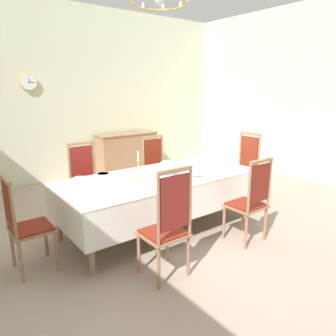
% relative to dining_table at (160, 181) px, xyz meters
% --- Properties ---
extents(ground, '(7.73, 6.90, 0.04)m').
position_rel_dining_table_xyz_m(ground, '(0.00, -0.18, -0.71)').
color(ground, tan).
extents(back_wall, '(7.73, 0.08, 3.58)m').
position_rel_dining_table_xyz_m(back_wall, '(0.00, 3.31, 1.10)').
color(back_wall, beige).
rests_on(back_wall, ground).
extents(right_wall, '(0.08, 6.90, 3.58)m').
position_rel_dining_table_xyz_m(right_wall, '(3.91, -0.18, 1.10)').
color(right_wall, beige).
rests_on(right_wall, ground).
extents(dining_table, '(2.69, 1.20, 0.76)m').
position_rel_dining_table_xyz_m(dining_table, '(0.00, 0.00, 0.00)').
color(dining_table, '#916A57').
rests_on(dining_table, ground).
extents(tablecloth, '(2.71, 1.22, 0.45)m').
position_rel_dining_table_xyz_m(tablecloth, '(0.00, -0.00, -0.04)').
color(tablecloth, white).
rests_on(tablecloth, dining_table).
extents(chair_south_a, '(0.44, 0.42, 1.20)m').
position_rel_dining_table_xyz_m(chair_south_a, '(-0.64, -1.01, -0.10)').
color(chair_south_a, '#A16B59').
rests_on(chair_south_a, ground).
extents(chair_north_a, '(0.44, 0.42, 1.14)m').
position_rel_dining_table_xyz_m(chair_north_a, '(-0.64, 1.01, -0.12)').
color(chair_north_a, '#93744E').
rests_on(chair_north_a, ground).
extents(chair_south_b, '(0.44, 0.42, 1.11)m').
position_rel_dining_table_xyz_m(chair_south_b, '(0.67, -1.00, -0.13)').
color(chair_south_b, '#936D51').
rests_on(chair_south_b, ground).
extents(chair_north_b, '(0.44, 0.42, 1.12)m').
position_rel_dining_table_xyz_m(chair_north_b, '(0.67, 1.00, -0.13)').
color(chair_north_b, '#976D57').
rests_on(chair_north_b, ground).
extents(chair_head_west, '(0.42, 0.44, 1.07)m').
position_rel_dining_table_xyz_m(chair_head_west, '(-1.75, -0.00, -0.14)').
color(chair_head_west, '#936853').
rests_on(chair_head_west, ground).
extents(chair_head_east, '(0.42, 0.44, 1.19)m').
position_rel_dining_table_xyz_m(chair_head_east, '(1.76, -0.00, -0.10)').
color(chair_head_east, '#977851').
rests_on(chair_head_east, ground).
extents(soup_tureen, '(0.27, 0.27, 0.22)m').
position_rel_dining_table_xyz_m(soup_tureen, '(0.15, -0.00, 0.18)').
color(soup_tureen, white).
rests_on(soup_tureen, tablecloth).
extents(candlestick_west, '(0.07, 0.07, 0.38)m').
position_rel_dining_table_xyz_m(candlestick_west, '(-0.34, -0.00, 0.23)').
color(candlestick_west, gold).
rests_on(candlestick_west, tablecloth).
extents(candlestick_east, '(0.07, 0.07, 0.38)m').
position_rel_dining_table_xyz_m(candlestick_east, '(0.34, -0.00, 0.23)').
color(candlestick_east, gold).
rests_on(candlestick_east, tablecloth).
extents(bowl_near_left, '(0.19, 0.19, 0.04)m').
position_rel_dining_table_xyz_m(bowl_near_left, '(-0.62, 0.44, 0.10)').
color(bowl_near_left, white).
rests_on(bowl_near_left, tablecloth).
extents(bowl_near_right, '(0.20, 0.20, 0.04)m').
position_rel_dining_table_xyz_m(bowl_near_right, '(0.28, -0.44, 0.10)').
color(bowl_near_right, white).
rests_on(bowl_near_right, tablecloth).
extents(bowl_far_left, '(0.16, 0.16, 0.04)m').
position_rel_dining_table_xyz_m(bowl_far_left, '(-0.95, 0.47, 0.09)').
color(bowl_far_left, white).
rests_on(bowl_far_left, tablecloth).
extents(bowl_far_right, '(0.15, 0.15, 0.03)m').
position_rel_dining_table_xyz_m(bowl_far_right, '(0.41, 0.44, 0.09)').
color(bowl_far_right, white).
rests_on(bowl_far_right, tablecloth).
extents(spoon_primary, '(0.04, 0.18, 0.01)m').
position_rel_dining_table_xyz_m(spoon_primary, '(-0.75, 0.47, 0.08)').
color(spoon_primary, gold).
rests_on(spoon_primary, tablecloth).
extents(spoon_secondary, '(0.06, 0.17, 0.01)m').
position_rel_dining_table_xyz_m(spoon_secondary, '(0.40, -0.42, 0.08)').
color(spoon_secondary, gold).
rests_on(spoon_secondary, tablecloth).
extents(sideboard, '(1.44, 0.48, 0.90)m').
position_rel_dining_table_xyz_m(sideboard, '(1.22, 2.99, -0.24)').
color(sideboard, '#996E4F').
rests_on(sideboard, ground).
extents(mounted_clock, '(0.31, 0.06, 0.31)m').
position_rel_dining_table_xyz_m(mounted_clock, '(-0.74, 3.24, 1.33)').
color(mounted_clock, '#D1B251').
extents(chandelier, '(0.71, 0.71, 0.66)m').
position_rel_dining_table_xyz_m(chandelier, '(-0.00, 0.00, 2.21)').
color(chandelier, gold).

